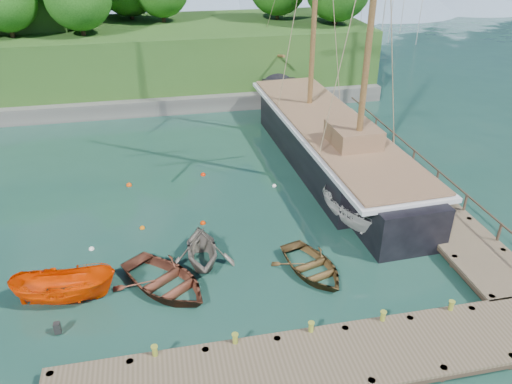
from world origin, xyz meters
The scene contains 21 objects.
ground centered at (0.00, 0.00, 0.00)m, with size 160.00×160.00×0.00m, color #1A3E32.
dock_near centered at (2.00, -6.50, 0.43)m, with size 20.00×3.20×1.10m.
dock_east centered at (11.50, 7.00, 0.43)m, with size 3.20×24.00×1.10m.
bollard_0 centered at (-4.00, -5.10, 0.00)m, with size 0.26×0.26×0.45m, color olive.
bollard_1 centered at (-1.00, -5.10, 0.00)m, with size 0.26×0.26×0.45m, color olive.
bollard_2 centered at (2.00, -5.10, 0.00)m, with size 0.26×0.26×0.45m, color olive.
bollard_3 centered at (5.00, -5.10, 0.00)m, with size 0.26×0.26×0.45m, color olive.
bollard_4 centered at (8.00, -5.10, 0.00)m, with size 0.26×0.26×0.45m, color olive.
rowboat_0 centered at (-3.46, -0.61, 0.00)m, with size 3.48×4.88×1.01m, color #5D2E1F.
rowboat_1 centered at (-1.62, 0.97, 0.00)m, with size 3.20×3.71×1.96m, color #6B6459.
rowboat_2 centered at (3.40, -0.83, 0.00)m, with size 2.95×4.12×0.85m, color #533D1E.
motorboat_orange centered at (-7.73, -0.63, 0.00)m, with size 1.70×4.51×1.74m, color #ED4000.
cabin_boat_white centered at (7.00, 2.16, 0.00)m, with size 2.08×5.54×2.14m, color silver.
schooner centered at (8.14, 10.60, 1.20)m, with size 6.28×29.12×21.62m.
mooring_buoy_0 centered at (-7.00, 3.20, 0.00)m, with size 0.28×0.28×0.28m, color white.
mooring_buoy_1 centered at (-4.47, 4.66, 0.00)m, with size 0.28×0.28×0.28m, color orange.
mooring_buoy_2 centered at (-1.19, 4.48, 0.00)m, with size 0.30×0.30×0.30m, color red.
mooring_buoy_3 centered at (3.67, 7.88, 0.00)m, with size 0.27×0.27×0.27m, color silver.
mooring_buoy_4 centered at (-5.25, 9.83, 0.00)m, with size 0.35×0.35×0.35m, color #DD4507.
mooring_buoy_5 centered at (-0.53, 10.32, 0.00)m, with size 0.32×0.32×0.32m, color red.
headland centered at (-12.88, 31.36, 5.54)m, with size 51.00×19.31×12.90m.
Camera 1 is at (-3.03, -18.78, 14.81)m, focal length 35.00 mm.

